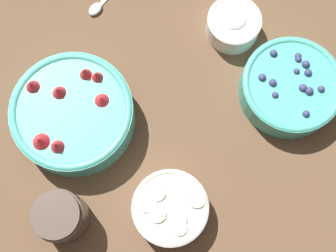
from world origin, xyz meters
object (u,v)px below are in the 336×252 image
(bowl_strawberries, at_px, (73,113))
(bowl_bananas, at_px, (170,208))
(bowl_blueberries, at_px, (291,87))
(bowl_cream, at_px, (232,23))
(jar_chocolate, at_px, (61,217))

(bowl_strawberries, distance_m, bowl_bananas, 0.24)
(bowl_blueberries, relative_size, bowl_cream, 1.78)
(bowl_strawberries, relative_size, bowl_cream, 2.12)
(bowl_bananas, relative_size, jar_chocolate, 1.49)
(bowl_cream, xyz_separation_m, jar_chocolate, (0.45, -0.16, 0.01))
(bowl_bananas, bearing_deg, bowl_strawberries, -113.54)
(bowl_bananas, distance_m, bowl_cream, 0.37)
(bowl_blueberries, relative_size, bowl_bananas, 1.40)
(bowl_strawberries, relative_size, jar_chocolate, 2.47)
(bowl_bananas, height_order, jar_chocolate, jar_chocolate)
(bowl_bananas, relative_size, bowl_cream, 1.28)
(bowl_blueberries, bearing_deg, bowl_strawberries, -62.08)
(bowl_strawberries, height_order, bowl_cream, bowl_strawberries)
(bowl_bananas, xyz_separation_m, bowl_cream, (-0.37, -0.01, -0.00))
(bowl_strawberries, distance_m, bowl_cream, 0.35)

